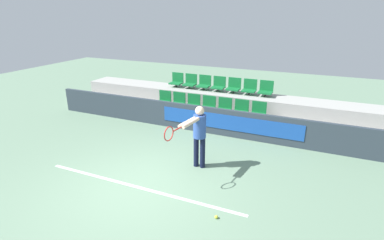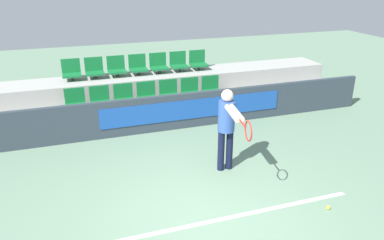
{
  "view_description": "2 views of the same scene",
  "coord_description": "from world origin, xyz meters",
  "px_view_note": "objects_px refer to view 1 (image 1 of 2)",
  "views": [
    {
      "loc": [
        3.43,
        -4.84,
        3.75
      ],
      "look_at": [
        0.24,
        2.42,
        0.83
      ],
      "focal_mm": 28.0,
      "sensor_mm": 36.0,
      "label": 1
    },
    {
      "loc": [
        -1.74,
        -4.42,
        3.63
      ],
      "look_at": [
        0.39,
        1.97,
        0.87
      ],
      "focal_mm": 35.0,
      "sensor_mm": 36.0,
      "label": 2
    }
  ],
  "objects_px": {
    "stadium_chair_5": "(241,109)",
    "stadium_chair_7": "(177,81)",
    "tennis_player": "(198,131)",
    "tennis_ball": "(216,217)",
    "stadium_chair_0": "(164,99)",
    "stadium_chair_6": "(258,111)",
    "stadium_chair_10": "(219,85)",
    "stadium_chair_9": "(204,84)",
    "stadium_chair_8": "(190,82)",
    "stadium_chair_2": "(193,103)",
    "stadium_chair_3": "(208,105)",
    "stadium_chair_11": "(234,86)",
    "stadium_chair_4": "(224,107)",
    "stadium_chair_12": "(249,88)",
    "stadium_chair_13": "(266,90)",
    "stadium_chair_1": "(178,101)"
  },
  "relations": [
    {
      "from": "stadium_chair_5",
      "to": "stadium_chair_7",
      "type": "bearing_deg",
      "value": 159.74
    },
    {
      "from": "tennis_player",
      "to": "tennis_ball",
      "type": "xyz_separation_m",
      "value": [
        1.08,
        -1.67,
        -0.96
      ]
    },
    {
      "from": "stadium_chair_0",
      "to": "stadium_chair_6",
      "type": "distance_m",
      "value": 3.44
    },
    {
      "from": "stadium_chair_10",
      "to": "stadium_chair_5",
      "type": "bearing_deg",
      "value": -42.7
    },
    {
      "from": "stadium_chair_5",
      "to": "stadium_chair_6",
      "type": "distance_m",
      "value": 0.57
    },
    {
      "from": "stadium_chair_9",
      "to": "stadium_chair_10",
      "type": "distance_m",
      "value": 0.57
    },
    {
      "from": "stadium_chair_0",
      "to": "tennis_ball",
      "type": "xyz_separation_m",
      "value": [
        3.67,
        -4.67,
        -0.66
      ]
    },
    {
      "from": "stadium_chair_8",
      "to": "stadium_chair_2",
      "type": "bearing_deg",
      "value": -61.55
    },
    {
      "from": "stadium_chair_10",
      "to": "tennis_ball",
      "type": "distance_m",
      "value": 6.16
    },
    {
      "from": "stadium_chair_3",
      "to": "stadium_chair_11",
      "type": "xyz_separation_m",
      "value": [
        0.57,
        1.06,
        0.47
      ]
    },
    {
      "from": "stadium_chair_8",
      "to": "tennis_ball",
      "type": "xyz_separation_m",
      "value": [
        3.1,
        -5.73,
        -1.13
      ]
    },
    {
      "from": "stadium_chair_4",
      "to": "tennis_ball",
      "type": "xyz_separation_m",
      "value": [
        1.38,
        -4.67,
        -0.66
      ]
    },
    {
      "from": "tennis_player",
      "to": "stadium_chair_8",
      "type": "bearing_deg",
      "value": 124.93
    },
    {
      "from": "stadium_chair_10",
      "to": "tennis_player",
      "type": "relative_size",
      "value": 0.33
    },
    {
      "from": "stadium_chair_0",
      "to": "stadium_chair_8",
      "type": "distance_m",
      "value": 1.29
    },
    {
      "from": "stadium_chair_5",
      "to": "stadium_chair_7",
      "type": "height_order",
      "value": "stadium_chair_7"
    },
    {
      "from": "stadium_chair_9",
      "to": "stadium_chair_12",
      "type": "distance_m",
      "value": 1.72
    },
    {
      "from": "stadium_chair_9",
      "to": "stadium_chair_13",
      "type": "bearing_deg",
      "value": 0.0
    },
    {
      "from": "stadium_chair_9",
      "to": "tennis_ball",
      "type": "xyz_separation_m",
      "value": [
        2.52,
        -5.73,
        -1.13
      ]
    },
    {
      "from": "stadium_chair_13",
      "to": "stadium_chair_6",
      "type": "bearing_deg",
      "value": -90.0
    },
    {
      "from": "tennis_player",
      "to": "tennis_ball",
      "type": "height_order",
      "value": "tennis_player"
    },
    {
      "from": "stadium_chair_4",
      "to": "tennis_player",
      "type": "bearing_deg",
      "value": -84.4
    },
    {
      "from": "stadium_chair_0",
      "to": "tennis_ball",
      "type": "relative_size",
      "value": 8.05
    },
    {
      "from": "stadium_chair_5",
      "to": "stadium_chair_6",
      "type": "relative_size",
      "value": 1.0
    },
    {
      "from": "stadium_chair_11",
      "to": "tennis_ball",
      "type": "relative_size",
      "value": 8.05
    },
    {
      "from": "stadium_chair_6",
      "to": "stadium_chair_10",
      "type": "distance_m",
      "value": 2.07
    },
    {
      "from": "stadium_chair_0",
      "to": "stadium_chair_4",
      "type": "distance_m",
      "value": 2.29
    },
    {
      "from": "stadium_chair_2",
      "to": "tennis_player",
      "type": "bearing_deg",
      "value": -64.33
    },
    {
      "from": "stadium_chair_1",
      "to": "stadium_chair_6",
      "type": "height_order",
      "value": "same"
    },
    {
      "from": "stadium_chair_2",
      "to": "stadium_chair_4",
      "type": "bearing_deg",
      "value": 0.0
    },
    {
      "from": "stadium_chair_11",
      "to": "stadium_chair_2",
      "type": "bearing_deg",
      "value": -137.3
    },
    {
      "from": "stadium_chair_5",
      "to": "stadium_chair_8",
      "type": "height_order",
      "value": "stadium_chair_8"
    },
    {
      "from": "stadium_chair_1",
      "to": "stadium_chair_7",
      "type": "bearing_deg",
      "value": 118.45
    },
    {
      "from": "stadium_chair_2",
      "to": "stadium_chair_8",
      "type": "height_order",
      "value": "stadium_chair_8"
    },
    {
      "from": "stadium_chair_2",
      "to": "stadium_chair_13",
      "type": "height_order",
      "value": "stadium_chair_13"
    },
    {
      "from": "stadium_chair_3",
      "to": "stadium_chair_10",
      "type": "bearing_deg",
      "value": 90.0
    },
    {
      "from": "stadium_chair_1",
      "to": "tennis_player",
      "type": "height_order",
      "value": "tennis_player"
    },
    {
      "from": "stadium_chair_5",
      "to": "stadium_chair_12",
      "type": "height_order",
      "value": "stadium_chair_12"
    },
    {
      "from": "stadium_chair_12",
      "to": "stadium_chair_9",
      "type": "bearing_deg",
      "value": 180.0
    },
    {
      "from": "stadium_chair_5",
      "to": "stadium_chair_12",
      "type": "bearing_deg",
      "value": 90.0
    },
    {
      "from": "stadium_chair_5",
      "to": "tennis_player",
      "type": "relative_size",
      "value": 0.33
    },
    {
      "from": "stadium_chair_5",
      "to": "stadium_chair_8",
      "type": "relative_size",
      "value": 1.0
    },
    {
      "from": "stadium_chair_9",
      "to": "stadium_chair_0",
      "type": "bearing_deg",
      "value": -137.3
    },
    {
      "from": "stadium_chair_7",
      "to": "tennis_ball",
      "type": "relative_size",
      "value": 8.05
    },
    {
      "from": "stadium_chair_5",
      "to": "stadium_chair_4",
      "type": "bearing_deg",
      "value": 180.0
    },
    {
      "from": "stadium_chair_5",
      "to": "stadium_chair_9",
      "type": "height_order",
      "value": "stadium_chair_9"
    },
    {
      "from": "stadium_chair_0",
      "to": "stadium_chair_5",
      "type": "height_order",
      "value": "same"
    },
    {
      "from": "tennis_player",
      "to": "stadium_chair_5",
      "type": "bearing_deg",
      "value": 93.19
    },
    {
      "from": "stadium_chair_3",
      "to": "stadium_chair_4",
      "type": "relative_size",
      "value": 1.0
    },
    {
      "from": "stadium_chair_13",
      "to": "tennis_ball",
      "type": "distance_m",
      "value": 5.84
    }
  ]
}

